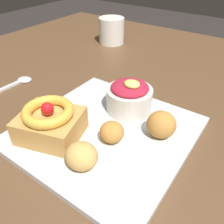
% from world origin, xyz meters
% --- Properties ---
extents(dining_table, '(1.48, 1.13, 0.73)m').
position_xyz_m(dining_table, '(0.00, 0.00, 0.65)').
color(dining_table, brown).
rests_on(dining_table, ground_plane).
extents(front_plate, '(0.29, 0.29, 0.01)m').
position_xyz_m(front_plate, '(-0.06, -0.13, 0.74)').
color(front_plate, silver).
rests_on(front_plate, dining_table).
extents(cake_slice, '(0.13, 0.12, 0.07)m').
position_xyz_m(cake_slice, '(-0.13, -0.20, 0.77)').
color(cake_slice, '#C68E47').
rests_on(cake_slice, front_plate).
extents(berry_ramekin, '(0.09, 0.09, 0.07)m').
position_xyz_m(berry_ramekin, '(-0.06, -0.05, 0.77)').
color(berry_ramekin, silver).
rests_on(berry_ramekin, front_plate).
extents(fritter_front, '(0.05, 0.05, 0.04)m').
position_xyz_m(fritter_front, '(-0.04, -0.22, 0.76)').
color(fritter_front, tan).
rests_on(fritter_front, front_plate).
extents(fritter_middle, '(0.05, 0.05, 0.05)m').
position_xyz_m(fritter_middle, '(0.03, -0.09, 0.77)').
color(fritter_middle, '#BC7F38').
rests_on(fritter_middle, front_plate).
extents(fritter_back, '(0.04, 0.04, 0.04)m').
position_xyz_m(fritter_back, '(-0.04, -0.15, 0.76)').
color(fritter_back, '#BC7F38').
rests_on(fritter_back, front_plate).
extents(spoon, '(0.04, 0.13, 0.00)m').
position_xyz_m(spoon, '(-0.36, -0.11, 0.73)').
color(spoon, silver).
rests_on(spoon, dining_table).
extents(coffee_mug, '(0.09, 0.09, 0.09)m').
position_xyz_m(coffee_mug, '(-0.34, 0.28, 0.77)').
color(coffee_mug, silver).
rests_on(coffee_mug, dining_table).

